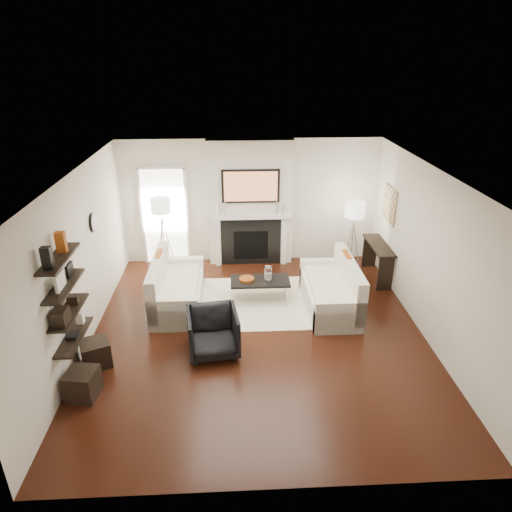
{
  "coord_description": "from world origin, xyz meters",
  "views": [
    {
      "loc": [
        -0.37,
        -6.44,
        4.33
      ],
      "look_at": [
        0.0,
        0.6,
        1.15
      ],
      "focal_mm": 32.0,
      "sensor_mm": 36.0,
      "label": 1
    }
  ],
  "objects_px": {
    "coffee_table": "(260,281)",
    "lamp_right_shade": "(355,210)",
    "loveseat_right_base": "(329,297)",
    "armchair": "(213,330)",
    "ottoman_near": "(96,353)",
    "loveseat_left_base": "(179,295)",
    "lamp_left_shade": "(161,205)"
  },
  "relations": [
    {
      "from": "coffee_table",
      "to": "lamp_right_shade",
      "type": "relative_size",
      "value": 2.75
    },
    {
      "from": "loveseat_right_base",
      "to": "lamp_right_shade",
      "type": "distance_m",
      "value": 1.93
    },
    {
      "from": "coffee_table",
      "to": "lamp_right_shade",
      "type": "xyz_separation_m",
      "value": [
        1.95,
        0.95,
        1.05
      ]
    },
    {
      "from": "armchair",
      "to": "ottoman_near",
      "type": "xyz_separation_m",
      "value": [
        -1.75,
        -0.23,
        -0.19
      ]
    },
    {
      "from": "lamp_right_shade",
      "to": "loveseat_left_base",
      "type": "bearing_deg",
      "value": -162.6
    },
    {
      "from": "loveseat_left_base",
      "to": "coffee_table",
      "type": "bearing_deg",
      "value": 5.01
    },
    {
      "from": "loveseat_left_base",
      "to": "lamp_left_shade",
      "type": "height_order",
      "value": "lamp_left_shade"
    },
    {
      "from": "loveseat_left_base",
      "to": "armchair",
      "type": "distance_m",
      "value": 1.64
    },
    {
      "from": "loveseat_right_base",
      "to": "coffee_table",
      "type": "xyz_separation_m",
      "value": [
        -1.25,
        0.35,
        0.19
      ]
    },
    {
      "from": "lamp_left_shade",
      "to": "lamp_right_shade",
      "type": "xyz_separation_m",
      "value": [
        3.9,
        -0.46,
        0.0
      ]
    },
    {
      "from": "loveseat_left_base",
      "to": "loveseat_right_base",
      "type": "height_order",
      "value": "same"
    },
    {
      "from": "loveseat_right_base",
      "to": "armchair",
      "type": "distance_m",
      "value": 2.43
    },
    {
      "from": "loveseat_right_base",
      "to": "loveseat_left_base",
      "type": "bearing_deg",
      "value": 175.46
    },
    {
      "from": "coffee_table",
      "to": "ottoman_near",
      "type": "relative_size",
      "value": 2.75
    },
    {
      "from": "lamp_right_shade",
      "to": "ottoman_near",
      "type": "distance_m",
      "value": 5.45
    },
    {
      "from": "armchair",
      "to": "lamp_right_shade",
      "type": "distance_m",
      "value": 3.92
    },
    {
      "from": "lamp_left_shade",
      "to": "ottoman_near",
      "type": "xyz_separation_m",
      "value": [
        -0.62,
        -3.25,
        -1.25
      ]
    },
    {
      "from": "coffee_table",
      "to": "lamp_left_shade",
      "type": "height_order",
      "value": "lamp_left_shade"
    },
    {
      "from": "ottoman_near",
      "to": "coffee_table",
      "type": "bearing_deg",
      "value": 35.44
    },
    {
      "from": "loveseat_left_base",
      "to": "ottoman_near",
      "type": "relative_size",
      "value": 4.5
    },
    {
      "from": "loveseat_right_base",
      "to": "lamp_left_shade",
      "type": "height_order",
      "value": "lamp_left_shade"
    },
    {
      "from": "loveseat_right_base",
      "to": "ottoman_near",
      "type": "distance_m",
      "value": 4.1
    },
    {
      "from": "loveseat_left_base",
      "to": "coffee_table",
      "type": "xyz_separation_m",
      "value": [
        1.52,
        0.13,
        0.19
      ]
    },
    {
      "from": "armchair",
      "to": "lamp_left_shade",
      "type": "xyz_separation_m",
      "value": [
        -1.13,
        3.02,
        1.06
      ]
    },
    {
      "from": "lamp_left_shade",
      "to": "ottoman_near",
      "type": "relative_size",
      "value": 1.0
    },
    {
      "from": "armchair",
      "to": "lamp_right_shade",
      "type": "bearing_deg",
      "value": 35.15
    },
    {
      "from": "lamp_right_shade",
      "to": "ottoman_near",
      "type": "bearing_deg",
      "value": -148.37
    },
    {
      "from": "lamp_left_shade",
      "to": "ottoman_near",
      "type": "height_order",
      "value": "lamp_left_shade"
    },
    {
      "from": "loveseat_right_base",
      "to": "coffee_table",
      "type": "bearing_deg",
      "value": 164.27
    },
    {
      "from": "coffee_table",
      "to": "lamp_right_shade",
      "type": "height_order",
      "value": "lamp_right_shade"
    },
    {
      "from": "lamp_right_shade",
      "to": "lamp_left_shade",
      "type": "bearing_deg",
      "value": 173.21
    },
    {
      "from": "loveseat_right_base",
      "to": "armchair",
      "type": "relative_size",
      "value": 2.29
    }
  ]
}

